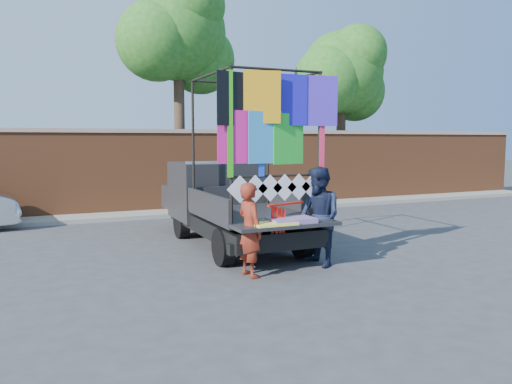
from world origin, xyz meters
name	(u,v)px	position (x,y,z in m)	size (l,w,h in m)	color
ground	(245,261)	(0.00, 0.00, 0.00)	(90.00, 90.00, 0.00)	#38383A
brick_wall	(159,170)	(0.00, 7.00, 1.33)	(30.00, 0.45, 2.61)	brown
curb	(165,213)	(0.00, 6.30, 0.06)	(30.00, 1.20, 0.12)	gray
tree_mid	(179,37)	(1.02, 8.12, 5.70)	(4.20, 3.30, 7.73)	#38281C
tree_right	(343,76)	(7.52, 8.12, 4.75)	(4.20, 3.30, 6.62)	#38281C
pickup_truck	(224,202)	(0.33, 2.05, 0.88)	(2.21, 5.56, 3.50)	black
woman	(250,230)	(-0.32, -0.99, 0.79)	(0.58, 0.38, 1.58)	maroon
man	(319,217)	(1.10, -0.84, 0.90)	(0.88, 0.68, 1.80)	#151C35
streamer_bundle	(281,214)	(0.30, -0.93, 1.01)	(0.81, 0.30, 0.58)	red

